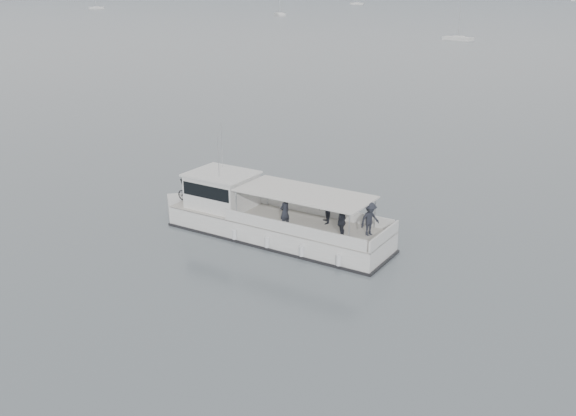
# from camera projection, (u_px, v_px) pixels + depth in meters

# --- Properties ---
(ground) EXTENTS (1400.00, 1400.00, 0.00)m
(ground) POSITION_uv_depth(u_px,v_px,m) (303.00, 228.00, 32.33)
(ground) COLOR slate
(ground) RESTS_ON ground
(tour_boat) EXTENTS (12.50, 6.80, 5.34)m
(tour_boat) POSITION_uv_depth(u_px,v_px,m) (259.00, 217.00, 31.34)
(tour_boat) COLOR white
(tour_boat) RESTS_ON ground
(moored_fleet) EXTENTS (429.02, 362.98, 11.37)m
(moored_fleet) POSITION_uv_depth(u_px,v_px,m) (317.00, 14.00, 225.09)
(moored_fleet) COLOR white
(moored_fleet) RESTS_ON ground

